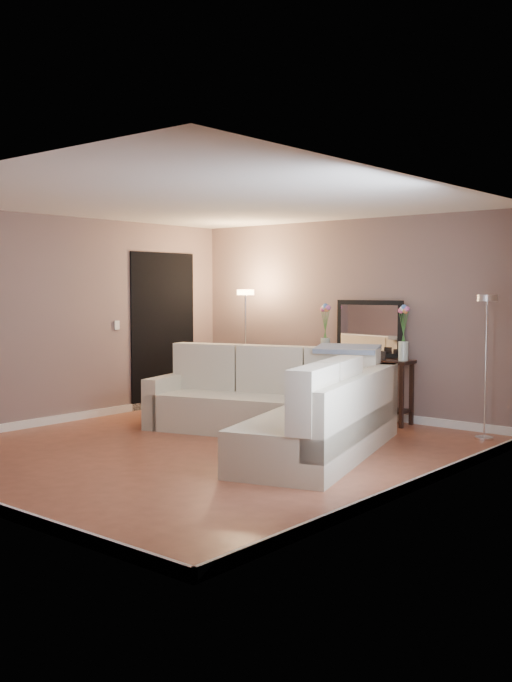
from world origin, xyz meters
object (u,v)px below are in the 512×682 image
Objects in this scene: sectional_sofa at (285,408)px; floor_lamp_unlit at (486,338)px; console_table at (357,385)px; floor_lamp_lit at (246,325)px.

sectional_sofa is 2.17× the size of floor_lamp_unlit.
console_table is at bearing 176.78° from floor_lamp_unlit.
floor_lamp_lit reaches higher than floor_lamp_unlit.
console_table is 1.89m from floor_lamp_lit.
floor_lamp_lit is at bearing -174.64° from console_table.
sectional_sofa is at bearing -86.51° from console_table.
floor_lamp_unlit is (1.75, -0.10, 0.69)m from console_table.
floor_lamp_lit reaches higher than console_table.
floor_lamp_unlit is (3.49, 0.06, -0.04)m from floor_lamp_lit.
sectional_sofa is 1.64m from console_table.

